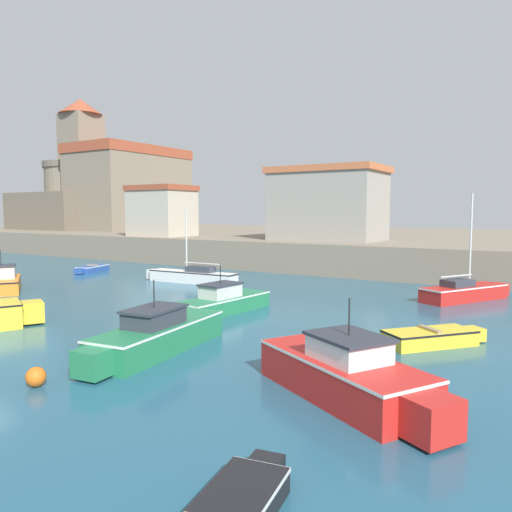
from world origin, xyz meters
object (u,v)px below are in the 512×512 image
Objects in this scene: mooring_buoy at (36,377)px; church at (120,183)px; sailboat_white_8 at (192,276)px; motorboat_red_9 at (347,374)px; sailboat_red_1 at (465,291)px; fortress at (74,205)px; motorboat_green_3 at (222,302)px; motorboat_orange_5 at (2,282)px; harbor_shed_near_wharf at (162,211)px; motorboat_green_0 at (156,335)px; dinghy_yellow_4 at (433,337)px; harbor_shed_far_end at (328,203)px; dinghy_blue_2 at (92,268)px.

church is (-38.39, 38.27, 8.06)m from mooring_buoy.
sailboat_white_8 is 12.99× the size of mooring_buoy.
motorboat_red_9 is at bearing -37.32° from church.
motorboat_red_9 is 57.82m from church.
sailboat_red_1 is at bearing 69.95° from mooring_buoy.
motorboat_green_3 is at bearing -30.69° from fortress.
motorboat_orange_5 is 0.89× the size of harbor_shed_near_wharf.
sailboat_white_8 is at bearing 49.80° from motorboat_orange_5.
motorboat_green_0 is 1.85× the size of dinghy_yellow_4.
mooring_buoy is at bearing -95.48° from motorboat_green_0.
harbor_shed_far_end is (33.36, -8.78, -3.12)m from church.
dinghy_yellow_4 is at bearing 84.41° from motorboat_red_9.
motorboat_orange_5 reaches higher than motorboat_green_3.
harbor_shed_far_end is at bearing 73.14° from sailboat_white_8.
motorboat_orange_5 reaches higher than mooring_buoy.
harbor_shed_near_wharf is (-21.42, 23.37, 4.07)m from motorboat_green_0.
mooring_buoy is (-7.79, -9.71, -0.03)m from dinghy_yellow_4.
motorboat_green_3 is 1.68× the size of dinghy_yellow_4.
mooring_buoy is at bearing -38.73° from fortress.
sailboat_red_1 is 12.71m from motorboat_green_3.
fortress is at bearing 136.57° from motorboat_orange_5.
motorboat_green_0 is at bearing -41.40° from church.
sailboat_red_1 reaches higher than sailboat_white_8.
motorboat_green_3 is at bearing 176.36° from dinghy_yellow_4.
dinghy_yellow_4 is 59.27m from fortress.
fortress is (-36.21, 19.12, 4.97)m from sailboat_white_8.
motorboat_green_0 reaches higher than dinghy_yellow_4.
church is at bearing 148.05° from harbor_shed_near_wharf.
mooring_buoy is at bearing -110.05° from sailboat_red_1.
motorboat_green_0 is 1.12× the size of motorboat_red_9.
motorboat_green_3 is at bearing -37.20° from church.
church reaches higher than motorboat_green_3.
motorboat_green_3 is at bearing -22.21° from dinghy_blue_2.
harbor_shed_near_wharf is (-28.21, 23.91, 4.02)m from motorboat_red_9.
harbor_shed_far_end is (-12.21, 25.96, 4.58)m from motorboat_red_9.
motorboat_red_9 is (16.00, -13.46, 0.17)m from sailboat_white_8.
church is 1.38× the size of fortress.
fortress reaches higher than dinghy_yellow_4.
harbor_shed_far_end is at bearing -14.75° from church.
motorboat_red_9 is at bearing -64.81° from harbor_shed_far_end.
harbor_shed_near_wharf is 16.14m from harbor_shed_far_end.
sailboat_white_8 is at bearing -2.36° from dinghy_blue_2.
fortress is 25.53m from harbor_shed_near_wharf.
motorboat_green_3 is 1.03× the size of harbor_shed_near_wharf.
sailboat_red_1 is at bearing -17.58° from fortress.
fortress is at bearing 152.16° from sailboat_white_8.
church reaches higher than harbor_shed_far_end.
motorboat_orange_5 is 0.56× the size of harbor_shed_far_end.
dinghy_blue_2 is 18.77m from motorboat_green_3.
fortress reaches higher than motorboat_red_9.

